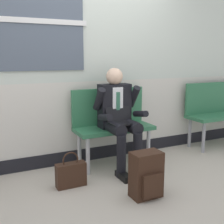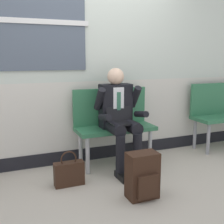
% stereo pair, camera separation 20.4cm
% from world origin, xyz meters
% --- Properties ---
extents(ground_plane, '(18.00, 18.00, 0.00)m').
position_xyz_m(ground_plane, '(0.00, 0.00, 0.00)').
color(ground_plane, '#B2A899').
extents(station_wall, '(6.27, 0.17, 3.06)m').
position_xyz_m(station_wall, '(-0.01, 0.71, 1.52)').
color(station_wall, beige).
rests_on(station_wall, ground).
extents(bench_with_person, '(1.02, 0.42, 0.99)m').
position_xyz_m(bench_with_person, '(0.26, 0.44, 0.57)').
color(bench_with_person, '#2D6B47').
rests_on(bench_with_person, ground).
extents(bench_empty, '(1.31, 0.42, 1.00)m').
position_xyz_m(bench_empty, '(2.23, 0.44, 0.58)').
color(bench_empty, '#2D6B47').
rests_on(bench_empty, ground).
extents(person_seated, '(0.57, 0.70, 1.26)m').
position_xyz_m(person_seated, '(0.26, 0.23, 0.68)').
color(person_seated, black).
rests_on(person_seated, ground).
extents(backpack, '(0.31, 0.23, 0.47)m').
position_xyz_m(backpack, '(0.16, -0.57, 0.23)').
color(backpack, '#331E14').
rests_on(backpack, ground).
extents(handbag, '(0.33, 0.12, 0.39)m').
position_xyz_m(handbag, '(-0.45, -0.01, 0.14)').
color(handbag, '#331E14').
rests_on(handbag, ground).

